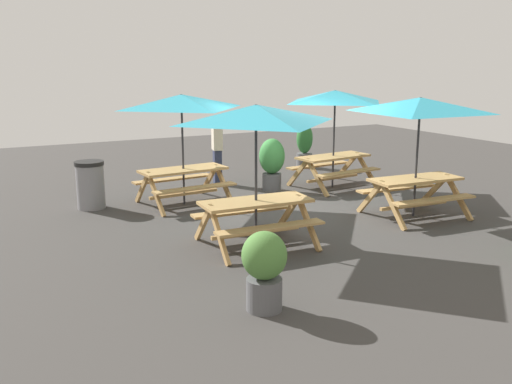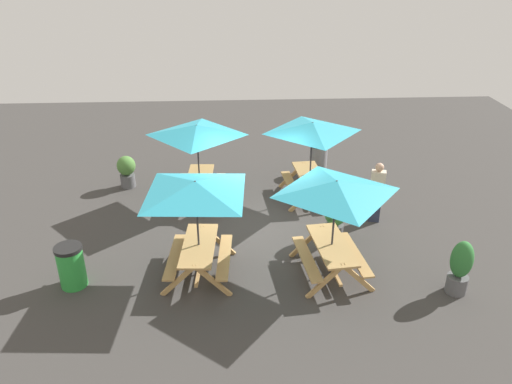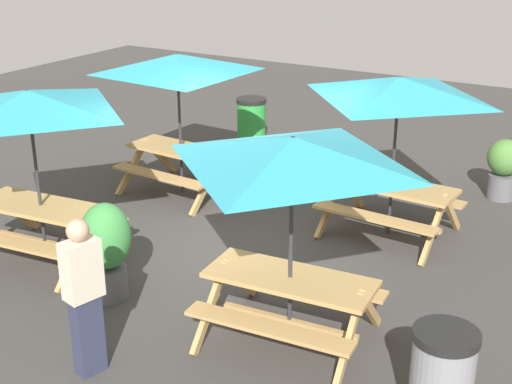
# 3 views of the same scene
# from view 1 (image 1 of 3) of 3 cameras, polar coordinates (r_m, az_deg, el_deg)

# --- Properties ---
(ground_plane) EXTENTS (24.00, 24.00, 0.00)m
(ground_plane) POSITION_cam_1_polar(r_m,az_deg,el_deg) (11.51, 3.74, -1.97)
(ground_plane) COLOR #3D3A38
(ground_plane) RESTS_ON ground
(picnic_table_0) EXTENTS (2.82, 2.82, 2.34)m
(picnic_table_0) POSITION_cam_1_polar(r_m,az_deg,el_deg) (11.22, 16.05, 7.50)
(picnic_table_0) COLOR tan
(picnic_table_0) RESTS_ON ground
(picnic_table_1) EXTENTS (2.10, 2.10, 2.34)m
(picnic_table_1) POSITION_cam_1_polar(r_m,az_deg,el_deg) (9.00, 0.00, 6.77)
(picnic_table_1) COLOR tan
(picnic_table_1) RESTS_ON ground
(picnic_table_2) EXTENTS (2.20, 2.20, 2.34)m
(picnic_table_2) POSITION_cam_1_polar(r_m,az_deg,el_deg) (13.55, 7.90, 8.74)
(picnic_table_2) COLOR tan
(picnic_table_2) RESTS_ON ground
(picnic_table_3) EXTENTS (2.16, 2.16, 2.34)m
(picnic_table_3) POSITION_cam_1_polar(r_m,az_deg,el_deg) (11.86, -7.45, 8.16)
(picnic_table_3) COLOR tan
(picnic_table_3) RESTS_ON ground
(trash_bin_gray) EXTENTS (0.59, 0.59, 0.98)m
(trash_bin_gray) POSITION_cam_1_polar(r_m,az_deg,el_deg) (12.12, -16.23, 0.70)
(trash_bin_gray) COLOR gray
(trash_bin_gray) RESTS_ON ground
(potted_plant_0) EXTENTS (0.55, 0.55, 0.99)m
(potted_plant_0) POSITION_cam_1_polar(r_m,az_deg,el_deg) (6.90, 0.83, -7.53)
(potted_plant_0) COLOR #59595B
(potted_plant_0) RESTS_ON ground
(potted_plant_1) EXTENTS (0.60, 0.60, 1.22)m
(potted_plant_1) POSITION_cam_1_polar(r_m,az_deg,el_deg) (13.25, 1.60, 3.06)
(potted_plant_1) COLOR #59595B
(potted_plant_1) RESTS_ON ground
(potted_plant_2) EXTENTS (0.46, 0.46, 1.25)m
(potted_plant_2) POSITION_cam_1_polar(r_m,az_deg,el_deg) (16.25, 4.87, 4.70)
(potted_plant_2) COLOR #59595B
(potted_plant_2) RESTS_ON ground
(person_standing) EXTENTS (0.30, 0.40, 1.67)m
(person_standing) POSITION_cam_1_polar(r_m,az_deg,el_deg) (13.94, -3.90, 4.38)
(person_standing) COLOR #2D334C
(person_standing) RESTS_ON ground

